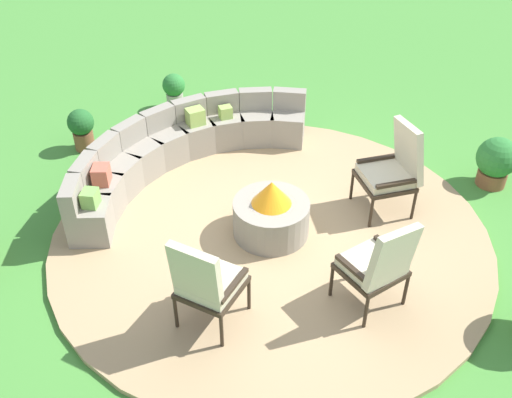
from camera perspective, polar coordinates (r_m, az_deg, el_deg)
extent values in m
plane|color=#478C38|center=(6.77, 1.43, -3.59)|extent=(24.00, 24.00, 0.00)
cylinder|color=tan|center=(6.75, 1.43, -3.40)|extent=(4.93, 4.93, 0.06)
cylinder|color=gray|center=(6.60, 1.46, -1.83)|extent=(0.85, 0.85, 0.42)
cylinder|color=black|center=(6.48, 1.49, -0.60)|extent=(0.55, 0.55, 0.06)
cone|color=orange|center=(6.38, 1.51, 0.61)|extent=(0.44, 0.44, 0.28)
cube|color=gray|center=(8.24, 3.06, 6.91)|extent=(0.59, 0.59, 0.43)
cube|color=gray|center=(8.19, 3.24, 9.56)|extent=(0.33, 0.47, 0.28)
cube|color=gray|center=(8.23, 0.03, 6.95)|extent=(0.63, 0.62, 0.43)
cube|color=gray|center=(8.19, -0.06, 9.61)|extent=(0.40, 0.45, 0.28)
cube|color=gray|center=(8.17, -2.97, 6.66)|extent=(0.63, 0.63, 0.43)
cube|color=gray|center=(8.12, -3.32, 9.31)|extent=(0.44, 0.41, 0.28)
cube|color=gray|center=(8.06, -5.86, 6.01)|extent=(0.60, 0.60, 0.43)
cube|color=gray|center=(8.00, -6.46, 8.65)|extent=(0.47, 0.35, 0.28)
cube|color=gray|center=(7.89, -8.56, 5.03)|extent=(0.55, 0.55, 0.43)
cube|color=gray|center=(7.81, -9.42, 7.64)|extent=(0.47, 0.27, 0.28)
cube|color=gray|center=(7.67, -10.99, 3.71)|extent=(0.46, 0.47, 0.43)
cube|color=gray|center=(7.58, -12.08, 6.29)|extent=(0.45, 0.18, 0.28)
cube|color=gray|center=(7.40, -13.04, 2.08)|extent=(0.51, 0.52, 0.43)
cube|color=gray|center=(7.29, -14.37, 4.61)|extent=(0.46, 0.23, 0.28)
cube|color=gray|center=(7.11, -14.63, 0.15)|extent=(0.58, 0.58, 0.43)
cube|color=gray|center=(6.97, -16.16, 2.62)|extent=(0.47, 0.31, 0.28)
cube|color=gray|center=(6.79, -15.64, -2.04)|extent=(0.62, 0.62, 0.43)
cube|color=gray|center=(6.62, -17.35, 0.34)|extent=(0.46, 0.38, 0.28)
cube|color=#70A34C|center=(6.59, -15.65, 0.07)|extent=(0.24, 0.22, 0.19)
cube|color=#93B756|center=(7.85, -5.86, 7.89)|extent=(0.28, 0.27, 0.22)
cube|color=#BC5B47|center=(6.91, -14.66, 2.26)|extent=(0.28, 0.27, 0.21)
cube|color=#93B756|center=(7.98, -2.95, 8.33)|extent=(0.21, 0.21, 0.16)
cylinder|color=#2D2319|center=(5.94, -4.91, -7.52)|extent=(0.04, 0.04, 0.38)
cylinder|color=#2D2319|center=(5.76, -0.68, -9.15)|extent=(0.04, 0.04, 0.38)
cylinder|color=#2D2319|center=(5.65, -7.72, -10.75)|extent=(0.04, 0.04, 0.38)
cylinder|color=#2D2319|center=(5.46, -3.33, -12.62)|extent=(0.04, 0.04, 0.38)
cube|color=#2D2319|center=(5.54, -4.26, -8.44)|extent=(0.60, 0.58, 0.05)
cube|color=beige|center=(5.49, -4.29, -7.93)|extent=(0.55, 0.53, 0.09)
cube|color=beige|center=(5.16, -5.81, -7.42)|extent=(0.19, 0.50, 0.65)
cube|color=#2D2319|center=(5.54, -6.41, -6.63)|extent=(0.48, 0.09, 0.04)
cube|color=#2D2319|center=(5.36, -2.16, -8.28)|extent=(0.48, 0.09, 0.04)
cylinder|color=#2D2319|center=(5.93, 7.27, -7.85)|extent=(0.04, 0.04, 0.38)
cylinder|color=#2D2319|center=(6.20, 10.96, -5.87)|extent=(0.04, 0.04, 0.38)
cylinder|color=#2D2319|center=(5.69, 10.52, -10.69)|extent=(0.04, 0.04, 0.38)
cylinder|color=#2D2319|center=(5.98, 14.20, -8.47)|extent=(0.04, 0.04, 0.38)
cube|color=#2D2319|center=(5.79, 10.99, -6.68)|extent=(0.72, 0.71, 0.05)
cube|color=beige|center=(5.75, 11.07, -6.17)|extent=(0.66, 0.65, 0.09)
cube|color=beige|center=(5.47, 12.99, -5.53)|extent=(0.55, 0.33, 0.66)
cube|color=#2D2319|center=(5.57, 9.29, -6.70)|extent=(0.22, 0.43, 0.04)
cube|color=#2D2319|center=(5.85, 12.91, -4.73)|extent=(0.22, 0.43, 0.04)
cylinder|color=#2D2319|center=(6.81, 11.01, -1.35)|extent=(0.04, 0.04, 0.38)
cylinder|color=#2D2319|center=(7.20, 9.21, 1.25)|extent=(0.04, 0.04, 0.38)
cylinder|color=#2D2319|center=(7.04, 14.93, -0.60)|extent=(0.04, 0.04, 0.38)
cylinder|color=#2D2319|center=(7.41, 12.98, 1.89)|extent=(0.04, 0.04, 0.38)
cube|color=#2D2319|center=(6.99, 12.26, 1.75)|extent=(0.81, 0.81, 0.05)
cube|color=beige|center=(6.95, 12.33, 2.22)|extent=(0.75, 0.75, 0.09)
cube|color=beige|center=(6.90, 14.46, 4.49)|extent=(0.43, 0.56, 0.73)
cube|color=#2D2319|center=(6.73, 13.36, 1.44)|extent=(0.39, 0.36, 0.04)
cube|color=#2D2319|center=(7.10, 11.49, 3.82)|extent=(0.39, 0.36, 0.04)
cylinder|color=#A89E8E|center=(9.33, -7.78, 9.36)|extent=(0.26, 0.26, 0.24)
sphere|color=#2D7A33|center=(9.21, -7.92, 10.81)|extent=(0.34, 0.34, 0.34)
cylinder|color=brown|center=(8.55, -16.20, 5.46)|extent=(0.27, 0.27, 0.27)
sphere|color=#236028|center=(8.41, -16.52, 7.09)|extent=(0.36, 0.36, 0.36)
cylinder|color=brown|center=(8.09, 21.70, 1.95)|extent=(0.37, 0.37, 0.20)
sphere|color=#2D7A33|center=(7.93, 22.19, 3.73)|extent=(0.51, 0.51, 0.51)
sphere|color=#E55638|center=(7.93, 22.44, 4.46)|extent=(0.17, 0.17, 0.17)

